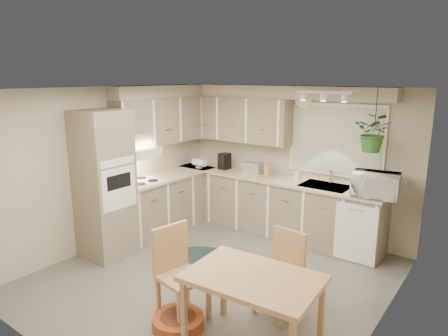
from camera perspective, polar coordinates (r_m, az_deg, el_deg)
The scene contains 35 objects.
floor at distance 5.38m, azimuth -1.38°, elevation -15.29°, with size 4.20×4.20×0.00m, color #656059.
ceiling at distance 4.73m, azimuth -1.54°, elevation 11.21°, with size 4.20×4.20×0.00m, color silver.
wall_back at distance 6.65m, azimuth 9.81°, elevation 1.14°, with size 4.00×0.04×2.40m, color #B9AF99.
wall_front at distance 3.61m, azimuth -22.88°, elevation -10.06°, with size 4.00×0.04×2.40m, color #B9AF99.
wall_left at distance 6.32m, azimuth -15.86°, elevation 0.20°, with size 0.04×4.20×2.40m, color #B9AF99.
wall_right at distance 4.06m, azimuth 21.53°, elevation -7.37°, with size 0.04×4.20×2.40m, color #B9AF99.
base_cab_left at distance 6.85m, azimuth -8.11°, elevation -4.94°, with size 0.60×1.85×0.90m, color gray.
base_cab_back at distance 6.68m, azimuth 6.85°, elevation -5.37°, with size 3.60×0.60×0.90m, color gray.
counter_left at distance 6.71m, azimuth -8.18°, elevation -1.14°, with size 0.64×1.89×0.04m, color #C6B391.
counter_back at distance 6.54m, azimuth 6.91°, elevation -1.49°, with size 3.64×0.64×0.04m, color #C6B391.
oven_stack at distance 5.88m, azimuth -16.72°, elevation -2.30°, with size 0.65×0.65×2.10m, color gray.
wall_oven_face at distance 5.64m, azimuth -14.76°, elevation -2.84°, with size 0.02×0.56×0.58m, color white.
upper_cab_left at distance 6.73m, azimuth -8.50°, elevation 6.73°, with size 0.35×2.00×0.75m, color gray.
upper_cab_back at distance 6.91m, azimuth 1.89°, elevation 7.02°, with size 2.00×0.35×0.75m, color gray.
soffit_left at distance 6.72m, azimuth -8.79°, elevation 10.77°, with size 0.30×2.00×0.20m, color #B9AF99.
soffit_back at distance 6.47m, azimuth 7.97°, elevation 10.71°, with size 3.60×0.30×0.20m, color #B9AF99.
cooktop at distance 6.32m, azimuth -11.79°, elevation -1.95°, with size 0.52×0.58×0.02m, color white.
range_hood at distance 6.23m, azimuth -12.11°, elevation 2.12°, with size 0.40×0.60×0.14m, color white.
window_blinds at distance 6.27m, azimuth 15.53°, elevation 3.85°, with size 1.40×0.02×1.00m, color beige.
window_frame at distance 6.28m, azimuth 15.57°, elevation 3.86°, with size 1.50×0.02×1.10m, color white.
sink at distance 6.17m, azimuth 14.21°, elevation -2.87°, with size 0.70×0.48×0.10m, color #A3A6AB.
dishwasher_front at distance 5.85m, azimuth 18.23°, elevation -8.94°, with size 0.58×0.01×0.83m, color white.
track_light_bar at distance 5.72m, azimuth 14.04°, elevation 10.46°, with size 0.80×0.04×0.04m, color white.
wall_clock at distance 6.43m, azimuth 11.23°, elevation 9.50°, with size 0.30×0.30×0.03m, color #E8C451.
dining_table at distance 3.99m, azimuth 4.09°, elevation -19.93°, with size 1.21×0.81×0.76m, color tan.
chair_left at distance 4.38m, azimuth -5.90°, elevation -14.94°, with size 0.47×0.47×1.00m, color tan.
chair_back at distance 4.49m, azimuth 7.72°, elevation -14.86°, with size 0.43×0.43×0.92m, color tan.
braided_rug at distance 5.72m, azimuth -2.44°, elevation -13.39°, with size 1.31×0.98×0.01m, color black.
pet_bed at distance 4.46m, azimuth -6.57°, elevation -20.98°, with size 0.54×0.54×0.12m, color #AD3722.
microwave at distance 5.78m, azimuth 20.85°, elevation -1.90°, with size 0.60×0.33×0.41m, color white.
soap_bottle at distance 6.50m, azimuth 10.37°, elevation -1.14°, with size 0.08×0.18×0.08m, color white.
hanging_plant at distance 5.69m, azimuth 20.62°, elevation 4.17°, with size 0.48×0.53×0.41m, color #296126.
coffee_maker at distance 7.03m, azimuth 0.08°, elevation 0.99°, with size 0.16×0.19×0.28m, color black.
toaster at distance 6.74m, azimuth 4.05°, elevation 0.03°, with size 0.31×0.18×0.19m, color #A3A6AB.
knife_block at distance 6.62m, azimuth 6.29°, elevation -0.21°, with size 0.09×0.09×0.20m, color tan.
Camera 1 is at (2.93, -3.71, 2.56)m, focal length 32.00 mm.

